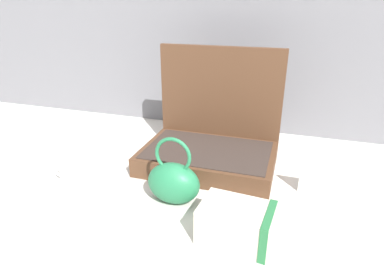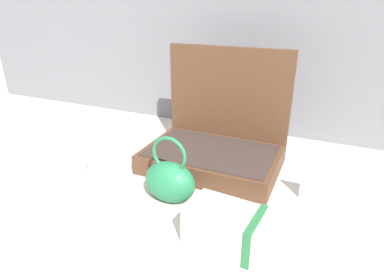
{
  "view_description": "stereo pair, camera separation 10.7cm",
  "coord_description": "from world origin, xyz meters",
  "px_view_note": "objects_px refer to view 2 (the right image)",
  "views": [
    {
      "loc": [
        0.32,
        -0.96,
        0.59
      ],
      "look_at": [
        0.02,
        -0.02,
        0.17
      ],
      "focal_mm": 30.61,
      "sensor_mm": 36.0,
      "label": 1
    },
    {
      "loc": [
        0.42,
        -0.92,
        0.59
      ],
      "look_at": [
        0.02,
        -0.02,
        0.17
      ],
      "focal_mm": 30.61,
      "sensor_mm": 36.0,
      "label": 2
    }
  ],
  "objects_px": {
    "cream_toiletry_bag": "(239,230)",
    "coffee_mug": "(75,166)",
    "open_suitcase": "(216,141)",
    "teal_pouch_handbag": "(169,180)",
    "info_card_left": "(318,186)"
  },
  "relations": [
    {
      "from": "open_suitcase",
      "to": "cream_toiletry_bag",
      "type": "height_order",
      "value": "open_suitcase"
    },
    {
      "from": "coffee_mug",
      "to": "info_card_left",
      "type": "xyz_separation_m",
      "value": [
        0.81,
        0.18,
        0.02
      ]
    },
    {
      "from": "info_card_left",
      "to": "teal_pouch_handbag",
      "type": "bearing_deg",
      "value": -157.01
    },
    {
      "from": "open_suitcase",
      "to": "coffee_mug",
      "type": "bearing_deg",
      "value": -144.46
    },
    {
      "from": "teal_pouch_handbag",
      "to": "coffee_mug",
      "type": "bearing_deg",
      "value": 179.61
    },
    {
      "from": "teal_pouch_handbag",
      "to": "coffee_mug",
      "type": "distance_m",
      "value": 0.38
    },
    {
      "from": "open_suitcase",
      "to": "cream_toiletry_bag",
      "type": "relative_size",
      "value": 1.8
    },
    {
      "from": "teal_pouch_handbag",
      "to": "cream_toiletry_bag",
      "type": "bearing_deg",
      "value": -24.21
    },
    {
      "from": "cream_toiletry_bag",
      "to": "teal_pouch_handbag",
      "type": "bearing_deg",
      "value": 155.79
    },
    {
      "from": "teal_pouch_handbag",
      "to": "info_card_left",
      "type": "distance_m",
      "value": 0.46
    },
    {
      "from": "cream_toiletry_bag",
      "to": "info_card_left",
      "type": "xyz_separation_m",
      "value": [
        0.16,
        0.3,
        0.01
      ]
    },
    {
      "from": "cream_toiletry_bag",
      "to": "coffee_mug",
      "type": "distance_m",
      "value": 0.65
    },
    {
      "from": "coffee_mug",
      "to": "info_card_left",
      "type": "relative_size",
      "value": 0.92
    },
    {
      "from": "open_suitcase",
      "to": "info_card_left",
      "type": "bearing_deg",
      "value": -17.94
    },
    {
      "from": "teal_pouch_handbag",
      "to": "cream_toiletry_bag",
      "type": "distance_m",
      "value": 0.29
    }
  ]
}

